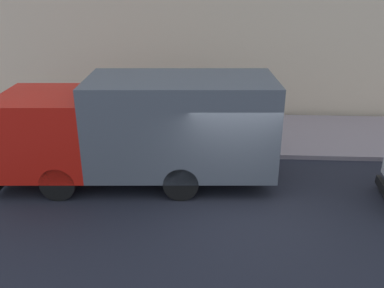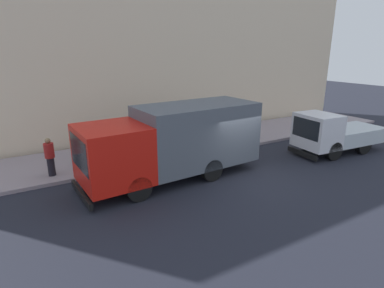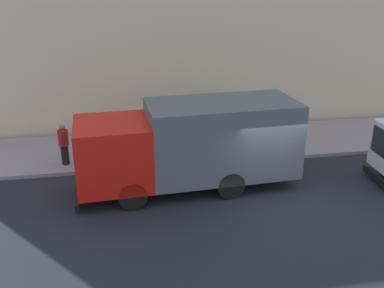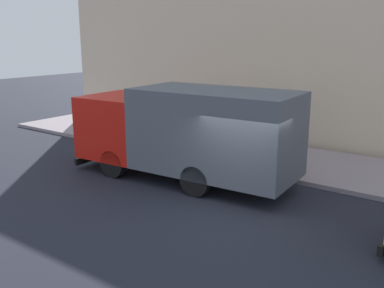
{
  "view_description": "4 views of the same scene",
  "coord_description": "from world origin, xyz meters",
  "px_view_note": "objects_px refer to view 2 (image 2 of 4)",
  "views": [
    {
      "loc": [
        -9.39,
        0.66,
        5.58
      ],
      "look_at": [
        1.03,
        1.23,
        1.29
      ],
      "focal_mm": 38.04,
      "sensor_mm": 36.0,
      "label": 1
    },
    {
      "loc": [
        -9.77,
        8.28,
        5.29
      ],
      "look_at": [
        1.67,
        1.61,
        1.24
      ],
      "focal_mm": 29.14,
      "sensor_mm": 36.0,
      "label": 2
    },
    {
      "loc": [
        -12.09,
        5.01,
        6.87
      ],
      "look_at": [
        1.05,
        2.66,
        1.74
      ],
      "focal_mm": 39.45,
      "sensor_mm": 36.0,
      "label": 3
    },
    {
      "loc": [
        -9.61,
        -5.49,
        4.66
      ],
      "look_at": [
        1.07,
        2.22,
        1.33
      ],
      "focal_mm": 40.02,
      "sensor_mm": 36.0,
      "label": 4
    }
  ],
  "objects_px": {
    "large_utility_truck": "(175,140)",
    "small_flatbed_truck": "(334,134)",
    "pedestrian_standing": "(107,140)",
    "pedestrian_third": "(50,156)",
    "pedestrian_walking": "(140,139)",
    "street_sign_post": "(175,128)"
  },
  "relations": [
    {
      "from": "pedestrian_walking",
      "to": "small_flatbed_truck",
      "type": "bearing_deg",
      "value": -62.99
    },
    {
      "from": "small_flatbed_truck",
      "to": "street_sign_post",
      "type": "xyz_separation_m",
      "value": [
        3.16,
        7.69,
        0.58
      ]
    },
    {
      "from": "pedestrian_standing",
      "to": "pedestrian_third",
      "type": "xyz_separation_m",
      "value": [
        -1.19,
        2.72,
        0.0
      ]
    },
    {
      "from": "pedestrian_third",
      "to": "small_flatbed_truck",
      "type": "bearing_deg",
      "value": -175.52
    },
    {
      "from": "pedestrian_walking",
      "to": "pedestrian_third",
      "type": "height_order",
      "value": "pedestrian_walking"
    },
    {
      "from": "small_flatbed_truck",
      "to": "pedestrian_standing",
      "type": "distance_m",
      "value": 11.68
    },
    {
      "from": "large_utility_truck",
      "to": "pedestrian_third",
      "type": "relative_size",
      "value": 4.73
    },
    {
      "from": "large_utility_truck",
      "to": "pedestrian_third",
      "type": "distance_m",
      "value": 5.28
    },
    {
      "from": "pedestrian_third",
      "to": "street_sign_post",
      "type": "distance_m",
      "value": 5.69
    },
    {
      "from": "street_sign_post",
      "to": "pedestrian_standing",
      "type": "bearing_deg",
      "value": 58.86
    },
    {
      "from": "pedestrian_standing",
      "to": "street_sign_post",
      "type": "xyz_separation_m",
      "value": [
        -1.75,
        -2.9,
        0.61
      ]
    },
    {
      "from": "street_sign_post",
      "to": "pedestrian_third",
      "type": "bearing_deg",
      "value": 84.3
    },
    {
      "from": "pedestrian_walking",
      "to": "pedestrian_third",
      "type": "distance_m",
      "value": 4.15
    },
    {
      "from": "small_flatbed_truck",
      "to": "pedestrian_third",
      "type": "distance_m",
      "value": 13.83
    },
    {
      "from": "pedestrian_walking",
      "to": "pedestrian_third",
      "type": "relative_size",
      "value": 1.01
    },
    {
      "from": "large_utility_truck",
      "to": "small_flatbed_truck",
      "type": "relative_size",
      "value": 1.46
    },
    {
      "from": "pedestrian_walking",
      "to": "pedestrian_third",
      "type": "xyz_separation_m",
      "value": [
        -0.41,
        4.13,
        -0.02
      ]
    },
    {
      "from": "small_flatbed_truck",
      "to": "street_sign_post",
      "type": "relative_size",
      "value": 2.15
    },
    {
      "from": "large_utility_truck",
      "to": "small_flatbed_truck",
      "type": "xyz_separation_m",
      "value": [
        -1.2,
        -8.72,
        -0.64
      ]
    },
    {
      "from": "large_utility_truck",
      "to": "pedestrian_third",
      "type": "xyz_separation_m",
      "value": [
        2.52,
        4.59,
        -0.67
      ]
    },
    {
      "from": "pedestrian_standing",
      "to": "street_sign_post",
      "type": "relative_size",
      "value": 0.66
    },
    {
      "from": "pedestrian_third",
      "to": "pedestrian_walking",
      "type": "bearing_deg",
      "value": -154.26
    }
  ]
}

